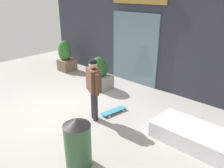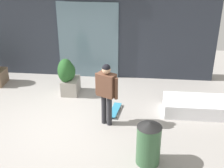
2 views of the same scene
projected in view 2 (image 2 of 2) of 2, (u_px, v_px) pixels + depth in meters
The scene contains 7 objects.
ground_plane at pixel (64, 125), 8.08m from camera, with size 12.00×12.00×0.00m, color #9E9993.
building_facade at pixel (83, 23), 10.08m from camera, with size 8.50×0.31×3.65m.
skateboarder at pixel (106, 88), 7.70m from camera, with size 0.58×0.43×1.65m.
skateboard at pixel (115, 110), 8.63m from camera, with size 0.34×0.80×0.08m.
planter_box_right at pixel (68, 76), 9.36m from camera, with size 0.57×0.70×1.14m.
trash_bin at pixel (149, 142), 6.58m from camera, with size 0.52×0.52×1.02m.
snow_ledge at pixel (198, 106), 8.55m from camera, with size 1.83×0.90×0.38m, color white.
Camera 2 is at (1.89, -6.63, 4.52)m, focal length 50.69 mm.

